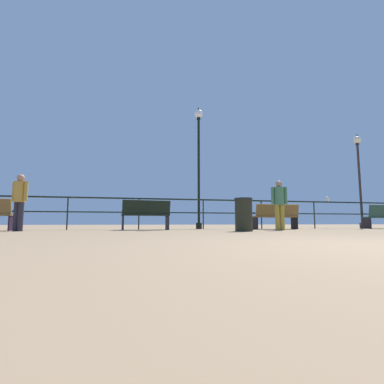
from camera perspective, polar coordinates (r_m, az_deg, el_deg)
The scene contains 10 objects.
pier_railing at distance 10.29m, azimuth 2.26°, elevation -2.98°, with size 18.34×0.05×1.08m.
bench_near_left at distance 9.17m, azimuth -9.20°, elevation -4.23°, with size 1.54×0.72×0.93m.
bench_near_right at distance 10.50m, azimuth 16.48°, elevation -4.51°, with size 1.60×0.69×0.87m.
bench_far_right at distance 13.43m, azimuth 34.15°, elevation -3.93°, with size 1.53×0.65×0.92m.
lamppost_center at distance 10.87m, azimuth 1.35°, elevation 8.08°, with size 0.32×0.32×4.66m.
lamppost_right at distance 14.36m, azimuth 30.49°, elevation 4.17°, with size 0.33×0.33×4.12m.
person_by_bench at distance 9.22m, azimuth 17.12°, elevation -1.85°, with size 0.48×0.29×1.53m.
person_at_railing at distance 8.99m, azimuth -31.31°, elevation -1.08°, with size 0.45×0.30×1.55m.
seagull_on_rail at distance 12.71m, azimuth 25.54°, elevation -1.35°, with size 0.33×0.30×0.19m.
trash_bin at distance 7.71m, azimuth 10.32°, elevation -4.47°, with size 0.48×0.48×0.89m.
Camera 1 is at (-2.71, -2.07, 0.23)m, focal length 26.57 mm.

